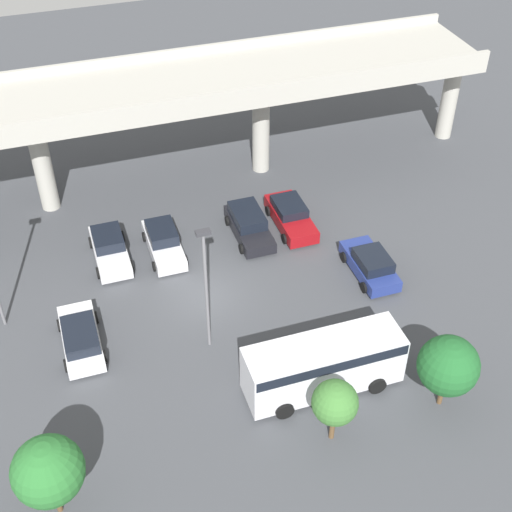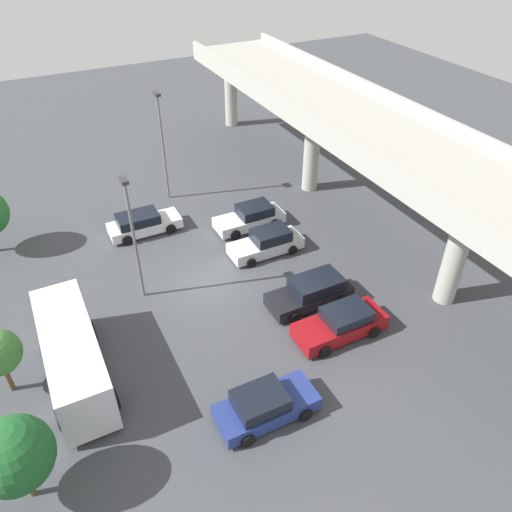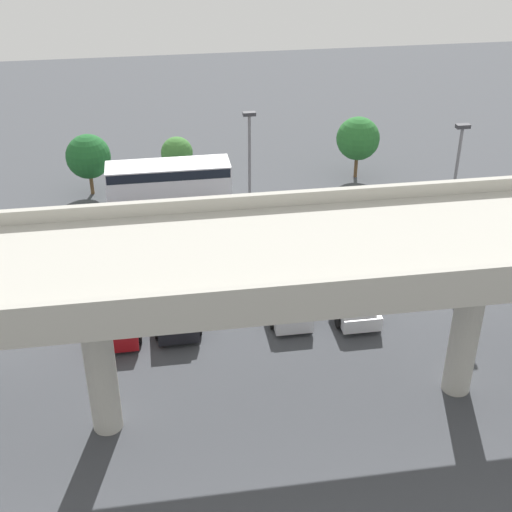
% 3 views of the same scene
% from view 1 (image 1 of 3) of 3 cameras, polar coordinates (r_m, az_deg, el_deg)
% --- Properties ---
extents(ground_plane, '(92.94, 92.94, 0.00)m').
position_cam_1_polar(ground_plane, '(40.15, -4.15, -3.18)').
color(ground_plane, '#424449').
extents(highway_overpass, '(44.54, 6.92, 8.10)m').
position_cam_1_polar(highway_overpass, '(45.62, -8.42, 12.49)').
color(highway_overpass, '#ADAAA0').
rests_on(highway_overpass, ground_plane).
extents(parked_car_0, '(2.10, 4.79, 1.47)m').
position_cam_1_polar(parked_car_0, '(37.84, -13.84, -6.34)').
color(parked_car_0, silver).
rests_on(parked_car_0, ground_plane).
extents(parked_car_1, '(2.11, 4.77, 1.57)m').
position_cam_1_polar(parked_car_1, '(42.98, -11.63, 0.63)').
color(parked_car_1, silver).
rests_on(parked_car_1, ground_plane).
extents(parked_car_2, '(2.04, 4.72, 1.59)m').
position_cam_1_polar(parked_car_2, '(42.93, -7.42, 1.15)').
color(parked_car_2, silver).
rests_on(parked_car_2, ground_plane).
extents(parked_car_3, '(2.16, 4.78, 1.58)m').
position_cam_1_polar(parked_car_3, '(43.87, -0.58, 2.54)').
color(parked_car_3, black).
rests_on(parked_car_3, ground_plane).
extents(parked_car_4, '(2.16, 4.89, 1.54)m').
position_cam_1_polar(parked_car_4, '(44.70, 2.78, 3.24)').
color(parked_car_4, maroon).
rests_on(parked_car_4, ground_plane).
extents(parked_car_5, '(2.14, 4.52, 1.54)m').
position_cam_1_polar(parked_car_5, '(41.49, 9.14, -0.67)').
color(parked_car_5, navy).
rests_on(parked_car_5, ground_plane).
extents(shuttle_bus, '(7.68, 2.61, 2.89)m').
position_cam_1_polar(shuttle_bus, '(34.39, 5.44, -8.47)').
color(shuttle_bus, silver).
rests_on(shuttle_bus, ground_plane).
extents(lamp_post_mid_lot, '(0.70, 0.35, 7.45)m').
position_cam_1_polar(lamp_post_mid_lot, '(34.43, -4.03, -1.99)').
color(lamp_post_mid_lot, slate).
rests_on(lamp_post_mid_lot, ground_plane).
extents(tree_front_left, '(2.93, 2.93, 4.27)m').
position_cam_1_polar(tree_front_left, '(30.43, -16.30, -16.19)').
color(tree_front_left, brown).
rests_on(tree_front_left, ground_plane).
extents(tree_front_right, '(2.10, 2.10, 3.51)m').
position_cam_1_polar(tree_front_right, '(31.94, 6.34, -11.59)').
color(tree_front_right, brown).
rests_on(tree_front_right, ground_plane).
extents(tree_front_far_right, '(2.87, 2.87, 4.06)m').
position_cam_1_polar(tree_front_far_right, '(34.05, 15.13, -8.48)').
color(tree_front_far_right, brown).
rests_on(tree_front_far_right, ground_plane).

